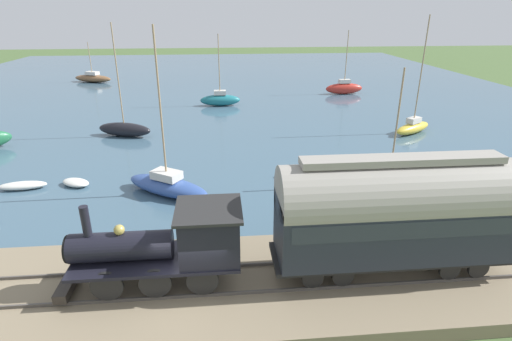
# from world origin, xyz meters

# --- Properties ---
(ground_plane) EXTENTS (200.00, 200.00, 0.00)m
(ground_plane) POSITION_xyz_m (0.00, 0.00, 0.00)
(ground_plane) COLOR #476033
(harbor_water) EXTENTS (80.00, 80.00, 0.01)m
(harbor_water) POSITION_xyz_m (43.64, 0.00, 0.00)
(harbor_water) COLOR #426075
(harbor_water) RESTS_ON ground
(rail_embankment) EXTENTS (5.95, 56.00, 0.66)m
(rail_embankment) POSITION_xyz_m (0.36, 0.00, 0.27)
(rail_embankment) COLOR #84755B
(rail_embankment) RESTS_ON ground
(steam_locomotive) EXTENTS (2.19, 6.27, 3.10)m
(steam_locomotive) POSITION_xyz_m (0.36, 0.55, 2.28)
(steam_locomotive) COLOR black
(steam_locomotive) RESTS_ON rail_embankment
(passenger_coach) EXTENTS (2.38, 8.63, 4.46)m
(passenger_coach) POSITION_xyz_m (0.36, -7.19, 3.09)
(passenger_coach) COLOR black
(passenger_coach) RESTS_ON rail_embankment
(sailboat_navy) EXTENTS (2.67, 4.10, 6.78)m
(sailboat_navy) POSITION_xyz_m (9.20, -11.01, 0.63)
(sailboat_navy) COLOR #192347
(sailboat_navy) RESTS_ON harbor_water
(sailboat_teal) EXTENTS (1.36, 4.23, 7.33)m
(sailboat_teal) POSITION_xyz_m (30.96, -1.28, 0.68)
(sailboat_teal) COLOR #1E707A
(sailboat_teal) RESTS_ON harbor_water
(sailboat_yellow) EXTENTS (3.24, 4.20, 9.26)m
(sailboat_yellow) POSITION_xyz_m (19.21, -17.17, 0.59)
(sailboat_yellow) COLOR gold
(sailboat_yellow) RESTS_ON harbor_water
(sailboat_blue) EXTENTS (4.27, 5.31, 8.98)m
(sailboat_blue) POSITION_xyz_m (9.08, 1.87, 0.57)
(sailboat_blue) COLOR #335199
(sailboat_blue) RESTS_ON harbor_water
(sailboat_brown) EXTENTS (3.77, 6.01, 5.44)m
(sailboat_brown) POSITION_xyz_m (47.54, 16.54, 0.58)
(sailboat_brown) COLOR brown
(sailboat_brown) RESTS_ON harbor_water
(sailboat_black) EXTENTS (2.58, 4.68, 8.74)m
(sailboat_black) POSITION_xyz_m (20.57, 6.58, 0.62)
(sailboat_black) COLOR black
(sailboat_black) RESTS_ON harbor_water
(sailboat_red) EXTENTS (1.45, 4.63, 7.38)m
(sailboat_red) POSITION_xyz_m (35.96, -16.36, 0.74)
(sailboat_red) COLOR #B72D23
(sailboat_red) RESTS_ON harbor_water
(rowboat_mid_harbor) EXTENTS (1.09, 2.70, 0.44)m
(rowboat_mid_harbor) POSITION_xyz_m (10.53, 10.28, 0.23)
(rowboat_mid_harbor) COLOR silver
(rowboat_mid_harbor) RESTS_ON harbor_water
(rowboat_far_out) EXTENTS (1.45, 2.10, 0.55)m
(rowboat_far_out) POSITION_xyz_m (10.62, -5.64, 0.28)
(rowboat_far_out) COLOR beige
(rowboat_far_out) RESTS_ON harbor_water
(rowboat_near_shore) EXTENTS (1.75, 2.05, 0.38)m
(rowboat_near_shore) POSITION_xyz_m (10.77, 7.40, 0.20)
(rowboat_near_shore) COLOR silver
(rowboat_near_shore) RESTS_ON harbor_water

